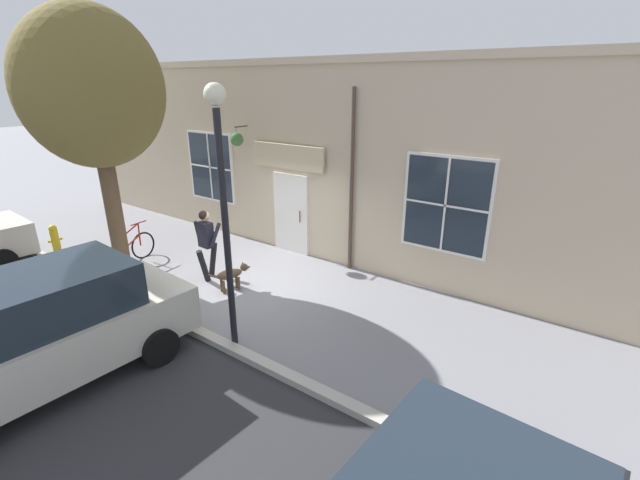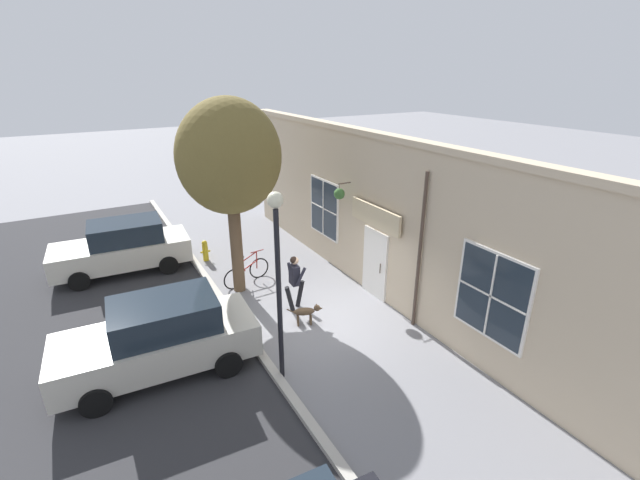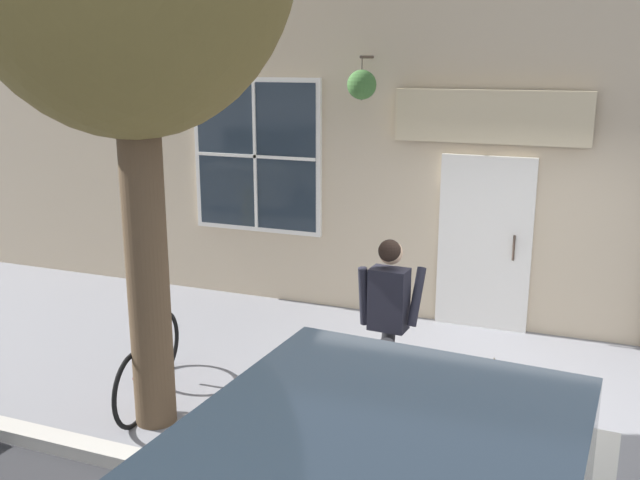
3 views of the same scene
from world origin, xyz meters
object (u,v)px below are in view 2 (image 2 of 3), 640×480
at_px(parked_car_mid_block, 160,337).
at_px(street_lamp, 278,261).
at_px(dog_on_leash, 306,312).
at_px(parked_car_nearest_curb, 123,247).
at_px(pedestrian_walking, 295,278).
at_px(leaning_bicycle, 247,272).
at_px(street_tree_by_curb, 229,160).
at_px(fire_hydrant, 205,250).

distance_m(parked_car_mid_block, street_lamp, 3.38).
relative_size(dog_on_leash, parked_car_nearest_curb, 0.21).
distance_m(pedestrian_walking, leaning_bicycle, 2.36).
relative_size(street_tree_by_curb, fire_hydrant, 7.53).
bearing_deg(leaning_bicycle, street_tree_by_curb, 34.86).
bearing_deg(parked_car_nearest_curb, street_tree_by_curb, 132.52).
distance_m(parked_car_nearest_curb, street_lamp, 8.17).
relative_size(leaning_bicycle, parked_car_nearest_curb, 0.38).
height_order(leaning_bicycle, street_lamp, street_lamp).
bearing_deg(parked_car_mid_block, street_lamp, 144.97).
bearing_deg(parked_car_nearest_curb, pedestrian_walking, 127.35).
height_order(parked_car_nearest_curb, parked_car_mid_block, same).
distance_m(pedestrian_walking, dog_on_leash, 1.07).
distance_m(pedestrian_walking, parked_car_nearest_curb, 6.41).
distance_m(street_tree_by_curb, parked_car_nearest_curb, 5.35).
height_order(pedestrian_walking, leaning_bicycle, pedestrian_walking).
distance_m(parked_car_mid_block, fire_hydrant, 6.06).
relative_size(pedestrian_walking, street_lamp, 0.38).
bearing_deg(fire_hydrant, street_lamp, 87.74).
height_order(pedestrian_walking, parked_car_nearest_curb, parked_car_nearest_curb).
relative_size(parked_car_nearest_curb, parked_car_mid_block, 1.00).
relative_size(leaning_bicycle, parked_car_mid_block, 0.38).
xyz_separation_m(street_tree_by_curb, leaning_bicycle, (-0.37, -0.25, -3.70)).
xyz_separation_m(pedestrian_walking, street_tree_by_curb, (0.99, -1.94, 3.10)).
bearing_deg(dog_on_leash, leaning_bicycle, -80.43).
xyz_separation_m(dog_on_leash, street_tree_by_curb, (0.88, -2.83, 3.69)).
bearing_deg(parked_car_mid_block, parked_car_nearest_curb, -89.37).
relative_size(dog_on_leash, parked_car_mid_block, 0.21).
xyz_separation_m(dog_on_leash, parked_car_nearest_curb, (3.78, -5.99, 0.49)).
height_order(dog_on_leash, street_tree_by_curb, street_tree_by_curb).
distance_m(street_tree_by_curb, parked_car_mid_block, 5.14).
bearing_deg(dog_on_leash, pedestrian_walking, -96.93).
xyz_separation_m(parked_car_mid_block, street_lamp, (-2.24, 1.57, 1.98)).
height_order(leaning_bicycle, parked_car_nearest_curb, parked_car_nearest_curb).
bearing_deg(parked_car_mid_block, street_tree_by_curb, -134.78).
distance_m(dog_on_leash, parked_car_nearest_curb, 7.10).
distance_m(dog_on_leash, street_lamp, 3.29).
bearing_deg(street_tree_by_curb, street_lamp, 82.42).
distance_m(dog_on_leash, leaning_bicycle, 3.12).
relative_size(dog_on_leash, street_lamp, 0.22).
height_order(dog_on_leash, parked_car_nearest_curb, parked_car_nearest_curb).
xyz_separation_m(parked_car_nearest_curb, fire_hydrant, (-2.59, 0.52, -0.48)).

